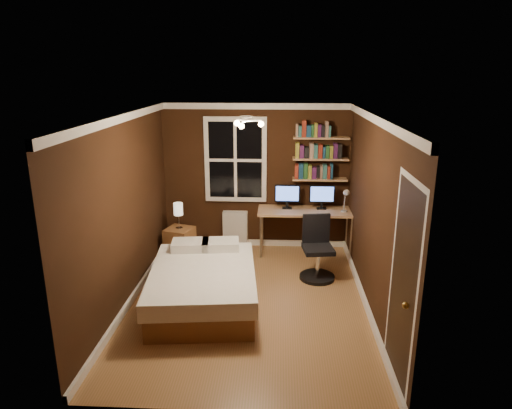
{
  "coord_description": "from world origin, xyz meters",
  "views": [
    {
      "loc": [
        0.4,
        -5.57,
        3.02
      ],
      "look_at": [
        0.09,
        0.45,
        1.24
      ],
      "focal_mm": 32.0,
      "sensor_mm": 36.0,
      "label": 1
    }
  ],
  "objects_px": {
    "desk": "(306,213)",
    "office_chair": "(317,255)",
    "desk_lamp": "(345,200)",
    "bedside_lamp": "(179,216)",
    "bed": "(203,285)",
    "monitor_left": "(287,197)",
    "radiator": "(235,229)",
    "monitor_right": "(322,197)",
    "nightstand": "(180,243)"
  },
  "relations": [
    {
      "from": "bedside_lamp",
      "to": "desk_lamp",
      "type": "bearing_deg",
      "value": 4.01
    },
    {
      "from": "bed",
      "to": "monitor_right",
      "type": "bearing_deg",
      "value": 42.9
    },
    {
      "from": "radiator",
      "to": "office_chair",
      "type": "xyz_separation_m",
      "value": [
        1.35,
        -1.19,
        0.04
      ]
    },
    {
      "from": "radiator",
      "to": "bedside_lamp",
      "type": "bearing_deg",
      "value": -148.34
    },
    {
      "from": "nightstand",
      "to": "monitor_right",
      "type": "xyz_separation_m",
      "value": [
        2.36,
        0.42,
        0.71
      ]
    },
    {
      "from": "monitor_right",
      "to": "desk_lamp",
      "type": "distance_m",
      "value": 0.43
    },
    {
      "from": "bed",
      "to": "nightstand",
      "type": "bearing_deg",
      "value": 106.8
    },
    {
      "from": "desk",
      "to": "bed",
      "type": "bearing_deg",
      "value": -127.52
    },
    {
      "from": "nightstand",
      "to": "desk_lamp",
      "type": "xyz_separation_m",
      "value": [
        2.72,
        0.19,
        0.73
      ]
    },
    {
      "from": "bed",
      "to": "office_chair",
      "type": "xyz_separation_m",
      "value": [
        1.57,
        0.9,
        0.09
      ]
    },
    {
      "from": "radiator",
      "to": "bed",
      "type": "bearing_deg",
      "value": -96.24
    },
    {
      "from": "bed",
      "to": "monitor_left",
      "type": "bearing_deg",
      "value": 54.09
    },
    {
      "from": "nightstand",
      "to": "radiator",
      "type": "distance_m",
      "value": 1.03
    },
    {
      "from": "bed",
      "to": "desk",
      "type": "distance_m",
      "value": 2.41
    },
    {
      "from": "desk",
      "to": "office_chair",
      "type": "bearing_deg",
      "value": -82.34
    },
    {
      "from": "desk_lamp",
      "to": "office_chair",
      "type": "distance_m",
      "value": 1.15
    },
    {
      "from": "bed",
      "to": "nightstand",
      "type": "distance_m",
      "value": 1.67
    },
    {
      "from": "desk",
      "to": "bedside_lamp",
      "type": "bearing_deg",
      "value": -170.9
    },
    {
      "from": "nightstand",
      "to": "desk",
      "type": "height_order",
      "value": "desk"
    },
    {
      "from": "desk_lamp",
      "to": "monitor_left",
      "type": "bearing_deg",
      "value": 166.61
    },
    {
      "from": "monitor_left",
      "to": "monitor_right",
      "type": "bearing_deg",
      "value": 0.0
    },
    {
      "from": "bed",
      "to": "office_chair",
      "type": "bearing_deg",
      "value": 23.69
    },
    {
      "from": "monitor_right",
      "to": "office_chair",
      "type": "xyz_separation_m",
      "value": [
        -0.13,
        -1.06,
        -0.61
      ]
    },
    {
      "from": "bed",
      "to": "bedside_lamp",
      "type": "relative_size",
      "value": 4.63
    },
    {
      "from": "desk",
      "to": "monitor_right",
      "type": "distance_m",
      "value": 0.39
    },
    {
      "from": "nightstand",
      "to": "monitor_left",
      "type": "bearing_deg",
      "value": 30.42
    },
    {
      "from": "desk",
      "to": "monitor_right",
      "type": "relative_size",
      "value": 3.75
    },
    {
      "from": "nightstand",
      "to": "office_chair",
      "type": "distance_m",
      "value": 2.32
    },
    {
      "from": "bedside_lamp",
      "to": "radiator",
      "type": "xyz_separation_m",
      "value": [
        0.88,
        0.54,
        -0.41
      ]
    },
    {
      "from": "nightstand",
      "to": "monitor_right",
      "type": "distance_m",
      "value": 2.5
    },
    {
      "from": "nightstand",
      "to": "monitor_right",
      "type": "relative_size",
      "value": 1.2
    },
    {
      "from": "nightstand",
      "to": "bedside_lamp",
      "type": "xyz_separation_m",
      "value": [
        0.0,
        0.0,
        0.47
      ]
    },
    {
      "from": "bed",
      "to": "radiator",
      "type": "bearing_deg",
      "value": 77.76
    },
    {
      "from": "radiator",
      "to": "desk",
      "type": "xyz_separation_m",
      "value": [
        1.21,
        -0.21,
        0.38
      ]
    },
    {
      "from": "bed",
      "to": "nightstand",
      "type": "relative_size",
      "value": 3.91
    },
    {
      "from": "radiator",
      "to": "monitor_left",
      "type": "bearing_deg",
      "value": -7.94
    },
    {
      "from": "bedside_lamp",
      "to": "office_chair",
      "type": "height_order",
      "value": "office_chair"
    },
    {
      "from": "monitor_right",
      "to": "desk_lamp",
      "type": "relative_size",
      "value": 0.97
    },
    {
      "from": "monitor_left",
      "to": "office_chair",
      "type": "height_order",
      "value": "monitor_left"
    },
    {
      "from": "nightstand",
      "to": "monitor_left",
      "type": "height_order",
      "value": "monitor_left"
    },
    {
      "from": "office_chair",
      "to": "bed",
      "type": "bearing_deg",
      "value": -157.97
    },
    {
      "from": "bedside_lamp",
      "to": "monitor_left",
      "type": "xyz_separation_m",
      "value": [
        1.77,
        0.42,
        0.24
      ]
    },
    {
      "from": "desk_lamp",
      "to": "monitor_right",
      "type": "bearing_deg",
      "value": 148.14
    },
    {
      "from": "desk_lamp",
      "to": "office_chair",
      "type": "relative_size",
      "value": 0.46
    },
    {
      "from": "bed",
      "to": "desk_lamp",
      "type": "xyz_separation_m",
      "value": [
        2.07,
        1.73,
        0.71
      ]
    },
    {
      "from": "desk",
      "to": "monitor_right",
      "type": "xyz_separation_m",
      "value": [
        0.27,
        0.08,
        0.27
      ]
    },
    {
      "from": "bed",
      "to": "monitor_left",
      "type": "height_order",
      "value": "monitor_left"
    },
    {
      "from": "radiator",
      "to": "desk_lamp",
      "type": "bearing_deg",
      "value": -10.75
    },
    {
      "from": "bedside_lamp",
      "to": "desk",
      "type": "bearing_deg",
      "value": 9.1
    },
    {
      "from": "radiator",
      "to": "monitor_left",
      "type": "height_order",
      "value": "monitor_left"
    }
  ]
}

